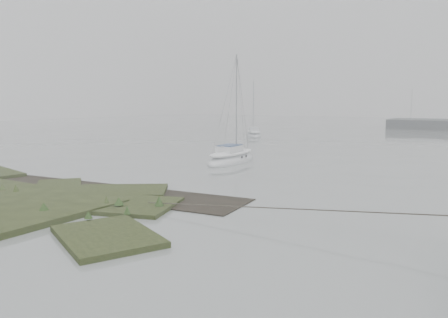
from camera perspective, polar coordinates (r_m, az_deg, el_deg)
ground at (r=40.71m, az=17.65°, el=1.47°), size 160.00×160.00×0.00m
sailboat_white at (r=29.15m, az=0.97°, el=0.02°), size 2.11×5.56×7.71m
sailboat_far_a at (r=50.83m, az=3.90°, el=3.19°), size 4.08×5.00×6.96m
sailboat_far_c at (r=70.98m, az=23.60°, el=3.79°), size 4.66×2.13×6.34m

